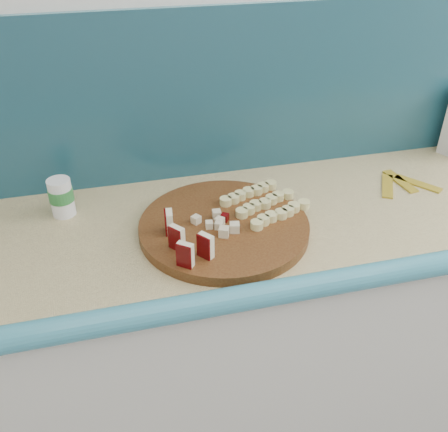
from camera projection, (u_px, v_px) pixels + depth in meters
The scene contains 8 objects.
kitchen_counter at pixel (330, 318), 1.68m from camera, with size 2.20×0.63×0.91m.
backsplash at pixel (317, 87), 1.52m from camera, with size 2.20×0.02×0.50m, color teal.
cutting_board at pixel (224, 227), 1.31m from camera, with size 0.45×0.45×0.03m, color #41200E.
apple_wedges at pixel (184, 240), 1.19m from camera, with size 0.10×0.18×0.06m.
apple_chunks at pixel (215, 222), 1.28m from camera, with size 0.06×0.07×0.02m.
banana_slices at pixel (264, 203), 1.37m from camera, with size 0.23×0.22×0.02m.
canister at pixel (61, 197), 1.36m from camera, with size 0.07×0.07×0.11m.
banana_peel at pixel (402, 184), 1.52m from camera, with size 0.20×0.17×0.01m.
Camera 1 is at (-0.54, 0.42, 1.67)m, focal length 40.00 mm.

